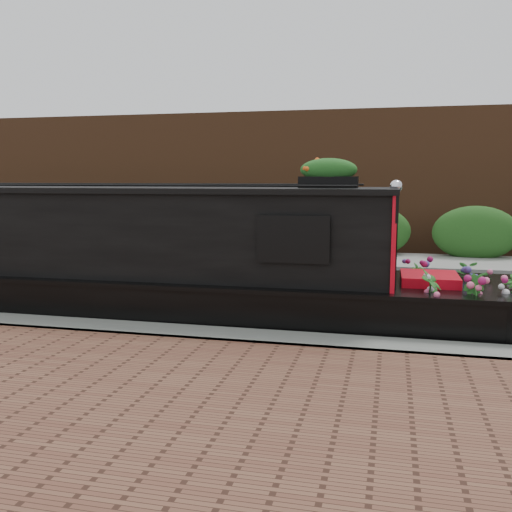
# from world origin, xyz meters

# --- Properties ---
(ground) EXTENTS (80.00, 80.00, 0.00)m
(ground) POSITION_xyz_m (0.00, 0.00, 0.00)
(ground) COLOR black
(ground) RESTS_ON ground
(near_bank_coping) EXTENTS (40.00, 0.60, 0.50)m
(near_bank_coping) POSITION_xyz_m (0.00, -3.30, 0.00)
(near_bank_coping) COLOR slate
(near_bank_coping) RESTS_ON ground
(far_bank_path) EXTENTS (40.00, 2.40, 0.34)m
(far_bank_path) POSITION_xyz_m (0.00, 4.20, 0.00)
(far_bank_path) COLOR gray
(far_bank_path) RESTS_ON ground
(far_hedge) EXTENTS (40.00, 1.10, 2.80)m
(far_hedge) POSITION_xyz_m (0.00, 5.10, 0.00)
(far_hedge) COLOR #24561C
(far_hedge) RESTS_ON ground
(far_brick_wall) EXTENTS (40.00, 1.00, 8.00)m
(far_brick_wall) POSITION_xyz_m (0.00, 7.20, 0.00)
(far_brick_wall) COLOR brown
(far_brick_wall) RESTS_ON ground
(narrowboat) EXTENTS (10.83, 1.99, 2.56)m
(narrowboat) POSITION_xyz_m (-1.10, -2.03, 0.75)
(narrowboat) COLOR black
(narrowboat) RESTS_ON ground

